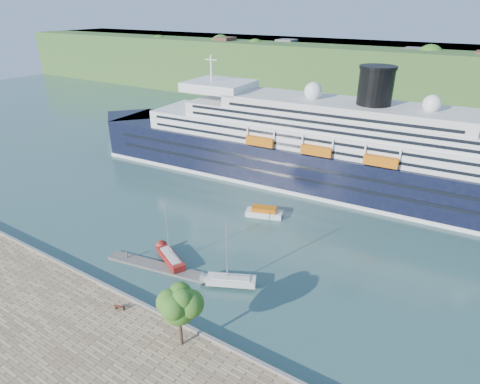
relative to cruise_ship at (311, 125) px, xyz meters
name	(u,v)px	position (x,y,z in m)	size (l,w,h in m)	color
ground	(120,297)	(-5.57, -53.70, -13.95)	(400.00, 400.00, 0.00)	#315754
far_hillside	(387,77)	(-5.57, 91.30, -1.95)	(400.00, 50.00, 24.00)	#335923
quay_coping	(118,292)	(-5.57, -53.90, -12.80)	(220.00, 0.50, 0.30)	slate
cruise_ship	(311,125)	(0.00, 0.00, 0.00)	(124.28, 18.10, 27.91)	black
park_bench	(120,307)	(-2.71, -56.20, -12.51)	(1.38, 0.57, 0.88)	#4E2616
promenade_tree	(179,314)	(8.44, -56.46, -8.26)	(5.66, 5.66, 9.38)	#31661A
floating_pontoon	(159,267)	(-5.71, -45.28, -13.75)	(18.79, 2.30, 0.42)	#68635C
sailboat_red	(169,237)	(-4.89, -43.30, -8.81)	(7.96, 2.21, 10.28)	maroon
sailboat_white_far	(231,257)	(6.69, -42.88, -8.65)	(8.22, 2.28, 10.61)	silver
tender_launch	(264,212)	(-0.03, -20.78, -12.94)	(7.36, 2.52, 2.03)	#CC600C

